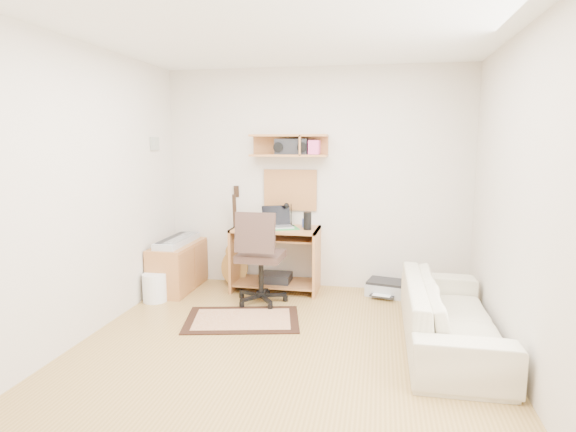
% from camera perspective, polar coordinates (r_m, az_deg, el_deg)
% --- Properties ---
extents(floor, '(3.60, 4.00, 0.01)m').
position_cam_1_polar(floor, '(4.15, -0.72, -16.17)').
color(floor, '#AA8446').
rests_on(floor, ground).
extents(ceiling, '(3.60, 4.00, 0.01)m').
position_cam_1_polar(ceiling, '(3.86, -0.80, 21.66)').
color(ceiling, white).
rests_on(ceiling, ground).
extents(back_wall, '(3.60, 0.01, 2.60)m').
position_cam_1_polar(back_wall, '(5.76, 3.26, 4.34)').
color(back_wall, beige).
rests_on(back_wall, ground).
extents(left_wall, '(0.01, 4.00, 2.60)m').
position_cam_1_polar(left_wall, '(4.51, -23.87, 2.36)').
color(left_wall, beige).
rests_on(left_wall, ground).
extents(right_wall, '(0.01, 4.00, 2.60)m').
position_cam_1_polar(right_wall, '(3.86, 26.54, 1.22)').
color(right_wall, beige).
rests_on(right_wall, ground).
extents(wall_shelf, '(0.90, 0.25, 0.26)m').
position_cam_1_polar(wall_shelf, '(5.66, 0.08, 8.34)').
color(wall_shelf, '#B97841').
rests_on(wall_shelf, back_wall).
extents(cork_board, '(0.64, 0.03, 0.49)m').
position_cam_1_polar(cork_board, '(5.79, 0.27, 3.09)').
color(cork_board, tan).
rests_on(cork_board, back_wall).
extents(wall_photo, '(0.02, 0.20, 0.15)m').
position_cam_1_polar(wall_photo, '(5.77, -15.47, 8.23)').
color(wall_photo, '#4C8CBF').
rests_on(wall_photo, left_wall).
extents(desk, '(1.00, 0.55, 0.75)m').
position_cam_1_polar(desk, '(5.70, -1.44, -5.11)').
color(desk, '#B97841').
rests_on(desk, floor).
extents(laptop, '(0.44, 0.44, 0.25)m').
position_cam_1_polar(laptop, '(5.58, -1.19, -0.16)').
color(laptop, silver).
rests_on(laptop, desk).
extents(speaker, '(0.09, 0.09, 0.20)m').
position_cam_1_polar(speaker, '(5.49, 2.31, -0.57)').
color(speaker, black).
rests_on(speaker, desk).
extents(desk_lamp, '(0.09, 0.09, 0.28)m').
position_cam_1_polar(desk_lamp, '(5.71, 0.37, 0.17)').
color(desk_lamp, black).
rests_on(desk_lamp, desk).
extents(pencil_cup, '(0.07, 0.07, 0.10)m').
position_cam_1_polar(pencil_cup, '(5.65, 2.03, -0.82)').
color(pencil_cup, '#3649A2').
rests_on(pencil_cup, desk).
extents(boombox, '(0.37, 0.17, 0.19)m').
position_cam_1_polar(boombox, '(5.65, 0.42, 8.13)').
color(boombox, black).
rests_on(boombox, wall_shelf).
extents(rug, '(1.24, 0.96, 0.01)m').
position_cam_1_polar(rug, '(4.89, -5.42, -12.05)').
color(rug, '#D2BA8C').
rests_on(rug, floor).
extents(task_chair, '(0.54, 0.54, 1.04)m').
position_cam_1_polar(task_chair, '(5.24, -3.22, -4.75)').
color(task_chair, '#382721').
rests_on(task_chair, floor).
extents(cabinet, '(0.40, 0.90, 0.55)m').
position_cam_1_polar(cabinet, '(5.92, -12.86, -5.82)').
color(cabinet, '#B97841').
rests_on(cabinet, floor).
extents(music_keyboard, '(0.25, 0.81, 0.07)m').
position_cam_1_polar(music_keyboard, '(5.85, -12.97, -2.87)').
color(music_keyboard, '#B2B5BA').
rests_on(music_keyboard, cabinet).
extents(guitar, '(0.35, 0.26, 1.22)m').
position_cam_1_polar(guitar, '(5.92, -6.39, -2.32)').
color(guitar, '#B27E36').
rests_on(guitar, floor).
extents(waste_basket, '(0.31, 0.31, 0.31)m').
position_cam_1_polar(waste_basket, '(5.56, -15.48, -8.14)').
color(waste_basket, white).
rests_on(waste_basket, floor).
extents(printer, '(0.48, 0.41, 0.16)m').
position_cam_1_polar(printer, '(5.71, 11.51, -8.28)').
color(printer, '#A5A8AA').
rests_on(printer, floor).
extents(sofa, '(0.55, 1.89, 0.74)m').
position_cam_1_polar(sofa, '(4.43, 18.64, -9.79)').
color(sofa, beige).
rests_on(sofa, floor).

